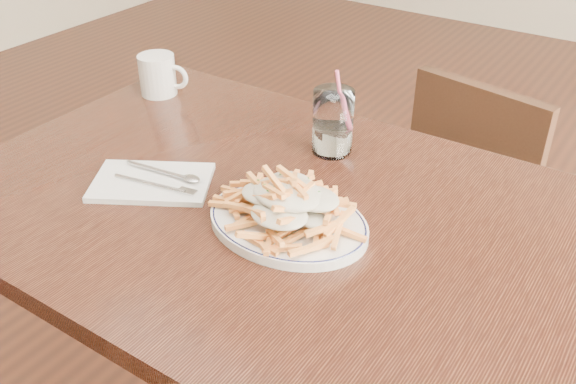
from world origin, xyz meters
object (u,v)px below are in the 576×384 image
Objects in this scene: table at (275,238)px; fries_plate at (288,222)px; loaded_fries at (288,200)px; water_glass at (333,126)px; chair_far at (481,192)px; coffee_mug at (159,75)px.

fries_plate is at bearing -37.59° from table.
table is at bearing 142.41° from loaded_fries.
loaded_fries is 1.53× the size of water_glass.
loaded_fries is (0.06, -0.05, 0.13)m from table.
table is 0.12m from fries_plate.
water_glass reaches higher than chair_far.
coffee_mug is (-0.56, 0.29, -0.01)m from loaded_fries.
loaded_fries reaches higher than fries_plate.
loaded_fries is (0.00, 0.00, 0.05)m from fries_plate.
table is at bearing -25.50° from coffee_mug.
water_glass is at bearing 93.22° from table.
water_glass reaches higher than loaded_fries.
coffee_mug reaches higher than fries_plate.
loaded_fries is at bearing -26.97° from coffee_mug.
chair_far is at bearing 70.64° from water_glass.
table is 0.15m from loaded_fries.
coffee_mug reaches higher than chair_far.
table is 4.37× the size of loaded_fries.
loaded_fries is at bearing -97.80° from chair_far.
fries_plate is 1.75× the size of water_glass.
chair_far is 2.83× the size of loaded_fries.
coffee_mug is (-0.56, 0.29, 0.04)m from fries_plate.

